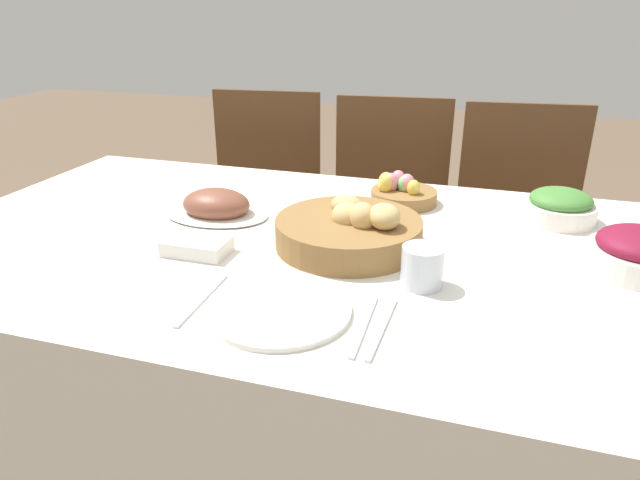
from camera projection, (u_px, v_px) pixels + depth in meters
name	position (u px, v px, depth m)	size (l,w,h in m)	color
dining_table	(318.00, 382.00, 1.41)	(1.83, 1.01, 0.75)	silver
chair_far_center	(387.00, 222.00, 2.09)	(0.46, 0.46, 0.93)	brown
chair_far_left	(261.00, 209.00, 2.22)	(0.47, 0.47, 0.93)	brown
chair_far_right	(518.00, 237.00, 1.96)	(0.46, 0.46, 0.93)	brown
bread_basket	(350.00, 230.00, 1.23)	(0.32, 0.32, 0.11)	olive
egg_basket	(401.00, 192.00, 1.50)	(0.17, 0.17, 0.08)	olive
ham_platter	(216.00, 206.00, 1.41)	(0.26, 0.18, 0.08)	silver
beet_salad_bowl	(640.00, 252.00, 1.12)	(0.20, 0.20, 0.09)	silver
green_salad_bowl	(560.00, 206.00, 1.37)	(0.17, 0.17, 0.08)	silver
dinner_plate	(280.00, 310.00, 0.98)	(0.25, 0.25, 0.01)	silver
fork	(202.00, 299.00, 1.02)	(0.02, 0.20, 0.00)	silver
knife	(364.00, 325.00, 0.94)	(0.02, 0.20, 0.00)	silver
spoon	(382.00, 328.00, 0.93)	(0.02, 0.20, 0.00)	silver
drinking_cup	(422.00, 267.00, 1.06)	(0.08, 0.08, 0.08)	silver
butter_dish	(197.00, 246.00, 1.20)	(0.14, 0.08, 0.03)	silver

